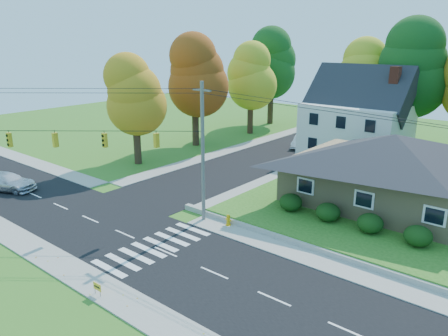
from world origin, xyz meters
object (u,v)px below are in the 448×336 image
at_px(ranch_house, 392,168).
at_px(white_car, 301,142).
at_px(fire_hydrant, 228,221).
at_px(silver_sedan, 6,182).

xyz_separation_m(ranch_house, white_car, (-15.35, 13.24, -2.55)).
bearing_deg(fire_hydrant, ranch_house, 54.54).
bearing_deg(fire_hydrant, silver_sedan, -162.07).
bearing_deg(ranch_house, white_car, 139.21).
bearing_deg(silver_sedan, white_car, -46.11).
bearing_deg(fire_hydrant, white_car, 108.39).
distance_m(ranch_house, white_car, 20.43).
bearing_deg(ranch_house, fire_hydrant, -125.46).
xyz_separation_m(silver_sedan, white_car, (11.79, 30.08, -0.06)).
distance_m(ranch_house, fire_hydrant, 13.17).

